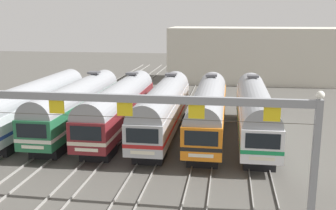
{
  "coord_description": "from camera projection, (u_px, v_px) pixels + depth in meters",
  "views": [
    {
      "loc": [
        7.77,
        -35.2,
        10.84
      ],
      "look_at": [
        1.9,
        3.8,
        2.04
      ],
      "focal_mm": 43.41,
      "sensor_mm": 36.0,
      "label": 1
    }
  ],
  "objects": [
    {
      "name": "track_bed",
      "position": [
        169.0,
        98.0,
        53.85
      ],
      "size": [
        21.79,
        70.0,
        0.15
      ],
      "color": "gray",
      "rests_on": "ground"
    },
    {
      "name": "commuter_train_maroon",
      "position": [
        120.0,
        106.0,
        37.17
      ],
      "size": [
        2.88,
        18.06,
        5.05
      ],
      "color": "maroon",
      "rests_on": "ground"
    },
    {
      "name": "commuter_train_stainless",
      "position": [
        163.0,
        107.0,
        36.58
      ],
      "size": [
        2.88,
        18.06,
        5.05
      ],
      "color": "#B2B5BA",
      "rests_on": "ground"
    },
    {
      "name": "commuter_train_orange",
      "position": [
        208.0,
        109.0,
        35.99
      ],
      "size": [
        2.88,
        18.06,
        5.05
      ],
      "color": "orange",
      "rests_on": "ground"
    },
    {
      "name": "ground_plane",
      "position": [
        142.0,
        135.0,
        37.46
      ],
      "size": [
        160.0,
        160.0,
        0.0
      ],
      "primitive_type": "plane",
      "color": "#4C4944"
    },
    {
      "name": "commuter_train_green",
      "position": [
        77.0,
        104.0,
        37.76
      ],
      "size": [
        2.88,
        18.06,
        5.05
      ],
      "color": "#236B42",
      "rests_on": "ground"
    },
    {
      "name": "commuter_train_silver",
      "position": [
        36.0,
        103.0,
        38.34
      ],
      "size": [
        2.88,
        18.06,
        4.77
      ],
      "color": "silver",
      "rests_on": "ground"
    },
    {
      "name": "maintenance_building",
      "position": [
        259.0,
        55.0,
        66.16
      ],
      "size": [
        29.05,
        10.0,
        8.79
      ],
      "primitive_type": "cube",
      "color": "beige",
      "rests_on": "ground"
    },
    {
      "name": "commuter_train_white",
      "position": [
        255.0,
        110.0,
        35.4
      ],
      "size": [
        2.88,
        18.06,
        5.05
      ],
      "color": "white",
      "rests_on": "ground"
    },
    {
      "name": "catenary_gantry",
      "position": [
        90.0,
        113.0,
        23.27
      ],
      "size": [
        25.53,
        0.44,
        6.97
      ],
      "color": "gray",
      "rests_on": "ground"
    }
  ]
}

